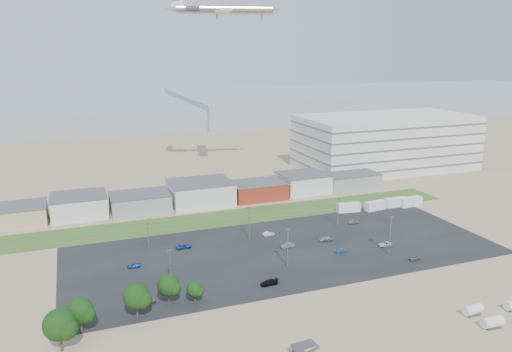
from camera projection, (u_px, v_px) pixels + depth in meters
name	position (u px, v px, depth m)	size (l,w,h in m)	color
ground	(299.00, 283.00, 120.75)	(700.00, 700.00, 0.00)	#987B60
parking_lot	(284.00, 250.00, 140.59)	(120.00, 50.00, 0.01)	black
grass_strip	(232.00, 217.00, 167.89)	(160.00, 16.00, 0.02)	#32531F
hills_backdrop	(181.00, 111.00, 418.90)	(700.00, 200.00, 9.00)	gray
building_row	(171.00, 196.00, 178.32)	(170.00, 20.00, 8.00)	silver
parking_garage	(386.00, 142.00, 234.55)	(80.00, 40.00, 25.00)	silver
portable_shed	(304.00, 350.00, 91.72)	(4.61, 2.40, 2.32)	#C3BA94
storage_tank_nw	(473.00, 310.00, 105.83)	(4.17, 2.08, 2.50)	silver
storage_tank_sw	(492.00, 322.00, 101.00)	(4.38, 2.19, 2.63)	silver
box_trailer_a	(348.00, 207.00, 173.19)	(8.17, 2.55, 3.07)	silver
box_trailer_b	(375.00, 206.00, 175.27)	(8.12, 2.54, 3.04)	silver
box_trailer_c	(396.00, 202.00, 178.80)	(8.51, 2.66, 3.19)	silver
box_trailer_d	(410.00, 202.00, 179.39)	(8.68, 2.71, 3.25)	silver
tree_far_left	(59.00, 328.00, 92.30)	(6.44, 6.44, 9.67)	black
tree_left	(80.00, 313.00, 98.60)	(5.64, 5.64, 8.46)	black
tree_mid	(136.00, 299.00, 103.89)	(5.92, 5.92, 8.89)	black
tree_right	(168.00, 288.00, 109.83)	(5.22, 5.22, 7.83)	black
tree_near	(195.00, 291.00, 110.53)	(3.86, 3.86, 5.79)	black
lightpole_front_l	(171.00, 269.00, 117.51)	(1.11, 0.46, 9.45)	slate
lightpole_front_m	(288.00, 248.00, 128.26)	(1.23, 0.51, 10.47)	slate
lightpole_front_r	(390.00, 236.00, 136.16)	(1.28, 0.53, 10.91)	slate
lightpole_back_l	(148.00, 240.00, 135.48)	(1.11, 0.46, 9.43)	slate
lightpole_back_m	(249.00, 224.00, 146.62)	(1.20, 0.50, 10.17)	slate
lightpole_back_r	(338.00, 213.00, 157.74)	(1.11, 0.46, 9.40)	slate
airliner	(225.00, 9.00, 195.45)	(46.20, 31.50, 13.65)	silver
parked_car_0	(385.00, 244.00, 143.29)	(1.91, 4.14, 1.15)	silver
parked_car_1	(341.00, 251.00, 138.62)	(1.16, 3.33, 1.10)	navy
parked_car_2	(415.00, 258.00, 133.65)	(1.40, 3.48, 1.19)	#595B5E
parked_car_3	(269.00, 282.00, 119.58)	(1.81, 4.44, 1.29)	black
parked_car_5	(134.00, 265.00, 129.06)	(1.42, 3.52, 1.20)	navy
parked_car_7	(288.00, 245.00, 142.06)	(1.39, 3.97, 1.31)	#595B5E
parked_car_8	(354.00, 222.00, 161.54)	(1.43, 3.54, 1.21)	#A5A5AA
parked_car_9	(184.00, 246.00, 141.53)	(2.04, 4.42, 1.23)	navy
parked_car_10	(146.00, 300.00, 110.97)	(1.80, 4.43, 1.28)	#595B5E
parked_car_11	(269.00, 234.00, 151.17)	(1.26, 3.61, 1.19)	silver
parked_car_12	(326.00, 239.00, 146.93)	(1.77, 4.35, 1.26)	#A5A5AA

